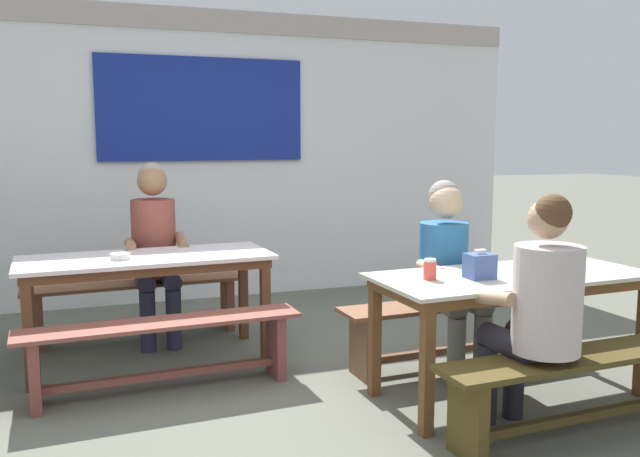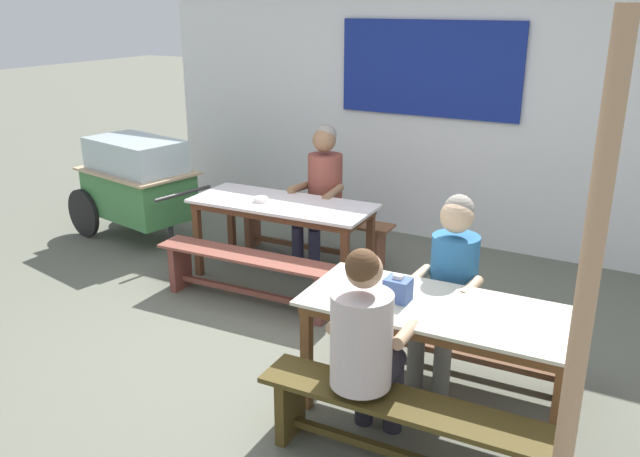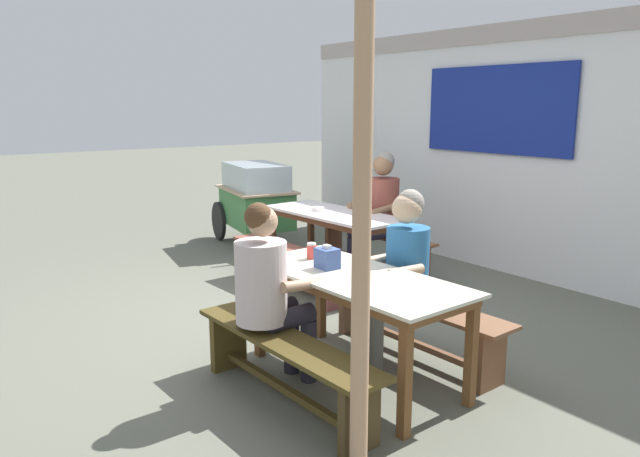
{
  "view_description": "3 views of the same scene",
  "coord_description": "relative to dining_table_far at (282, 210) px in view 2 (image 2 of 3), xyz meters",
  "views": [
    {
      "loc": [
        -1.05,
        -3.43,
        1.49
      ],
      "look_at": [
        0.43,
        0.71,
        0.9
      ],
      "focal_mm": 37.36,
      "sensor_mm": 36.0,
      "label": 1
    },
    {
      "loc": [
        2.33,
        -3.63,
        2.4
      ],
      "look_at": [
        0.1,
        0.34,
        0.82
      ],
      "focal_mm": 37.08,
      "sensor_mm": 36.0,
      "label": 2
    },
    {
      "loc": [
        4.16,
        -2.73,
        1.83
      ],
      "look_at": [
        0.14,
        0.25,
        0.79
      ],
      "focal_mm": 33.91,
      "sensor_mm": 36.0,
      "label": 3
    }
  ],
  "objects": [
    {
      "name": "soup_bowl",
      "position": [
        -0.17,
        -0.08,
        0.1
      ],
      "size": [
        0.13,
        0.13,
        0.04
      ],
      "primitive_type": "cylinder",
      "color": "silver",
      "rests_on": "dining_table_far"
    },
    {
      "name": "ground_plane",
      "position": [
        0.67,
        -1.04,
        -0.65
      ],
      "size": [
        40.0,
        40.0,
        0.0
      ],
      "primitive_type": "plane",
      "color": "#606254"
    },
    {
      "name": "wooden_support_post",
      "position": [
        2.75,
        -1.98,
        0.55
      ],
      "size": [
        0.09,
        0.09,
        2.39
      ],
      "primitive_type": "cylinder",
      "color": "tan",
      "rests_on": "ground_plane"
    },
    {
      "name": "bench_far_back",
      "position": [
        -0.03,
        0.58,
        -0.36
      ],
      "size": [
        1.63,
        0.34,
        0.43
      ],
      "color": "brown",
      "rests_on": "ground_plane"
    },
    {
      "name": "food_cart",
      "position": [
        -1.91,
        0.19,
        -0.02
      ],
      "size": [
        1.63,
        1.01,
        1.06
      ],
      "color": "#438647",
      "rests_on": "ground_plane"
    },
    {
      "name": "bench_far_front",
      "position": [
        0.03,
        -0.58,
        -0.36
      ],
      "size": [
        1.65,
        0.36,
        0.43
      ],
      "color": "brown",
      "rests_on": "ground_plane"
    },
    {
      "name": "person_center_facing",
      "position": [
        0.11,
        0.52,
        0.1
      ],
      "size": [
        0.44,
        0.58,
        1.32
      ],
      "color": "#2F2E47",
      "rests_on": "ground_plane"
    },
    {
      "name": "person_near_front",
      "position": [
        1.69,
        -1.84,
        0.05
      ],
      "size": [
        0.46,
        0.54,
        1.24
      ],
      "color": "#24222D",
      "rests_on": "ground_plane"
    },
    {
      "name": "bench_near_front",
      "position": [
        1.94,
        -1.89,
        -0.35
      ],
      "size": [
        1.6,
        0.37,
        0.43
      ],
      "color": "#453917",
      "rests_on": "ground_plane"
    },
    {
      "name": "dining_table_far",
      "position": [
        0.0,
        0.0,
        0.0
      ],
      "size": [
        1.65,
        0.74,
        0.73
      ],
      "color": "silver",
      "rests_on": "ground_plane"
    },
    {
      "name": "bench_near_back",
      "position": [
        1.89,
        -0.73,
        -0.36
      ],
      "size": [
        1.58,
        0.37,
        0.43
      ],
      "color": "brown",
      "rests_on": "ground_plane"
    },
    {
      "name": "backdrop_wall",
      "position": [
        0.67,
        1.74,
        0.75
      ],
      "size": [
        6.29,
        0.23,
        2.65
      ],
      "color": "white",
      "rests_on": "ground_plane"
    },
    {
      "name": "tissue_box",
      "position": [
        1.67,
        -1.36,
        0.15
      ],
      "size": [
        0.15,
        0.12,
        0.16
      ],
      "color": "#3B5493",
      "rests_on": "dining_table_near"
    },
    {
      "name": "person_right_near_table",
      "position": [
        1.8,
        -0.81,
        0.05
      ],
      "size": [
        0.43,
        0.57,
        1.23
      ],
      "color": "#64645D",
      "rests_on": "ground_plane"
    },
    {
      "name": "condiment_jar",
      "position": [
        1.4,
        -1.3,
        0.13
      ],
      "size": [
        0.07,
        0.07,
        0.12
      ],
      "color": "#E0433A",
      "rests_on": "dining_table_near"
    },
    {
      "name": "dining_table_near",
      "position": [
        1.92,
        -1.31,
        0.0
      ],
      "size": [
        1.63,
        0.76,
        0.73
      ],
      "color": "beige",
      "rests_on": "ground_plane"
    }
  ]
}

